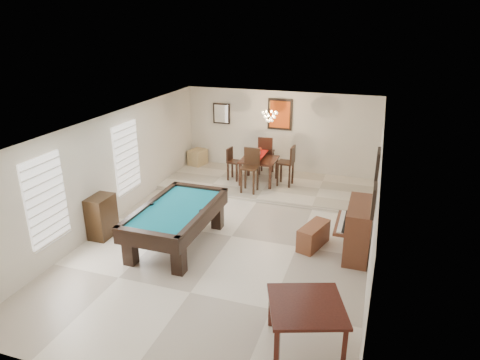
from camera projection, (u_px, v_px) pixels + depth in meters
The scene contains 26 objects.
ground_plane at pixel (232, 237), 9.71m from camera, with size 6.00×9.00×0.02m, color beige.
wall_back at pixel (280, 133), 13.24m from camera, with size 6.00×0.04×2.60m, color silver.
wall_front at pixel (110, 308), 5.25m from camera, with size 6.00×0.04×2.60m, color silver.
wall_left at pixel (112, 168), 10.13m from camera, with size 0.04×9.00×2.60m, color silver.
wall_right at pixel (376, 200), 8.36m from camera, with size 0.04×9.00×2.60m, color silver.
ceiling at pixel (231, 124), 8.78m from camera, with size 6.00×9.00×0.04m, color white.
dining_step at pixel (268, 184), 12.57m from camera, with size 6.00×2.50×0.12m, color beige.
window_left_front at pixel (46, 200), 8.13m from camera, with size 0.06×1.00×1.70m, color white.
window_left_rear at pixel (127, 157), 10.61m from camera, with size 0.06×1.00×1.70m, color white.
pool_table at pixel (177, 226), 9.22m from camera, with size 1.40×2.58×0.86m, color black, non-canonical shape.
square_table at pixel (305, 325), 6.33m from camera, with size 1.08×1.08×0.74m, color black, non-canonical shape.
upright_piano at pixel (352, 228), 8.85m from camera, with size 0.75×1.34×1.12m, color brown, non-canonical shape.
piano_bench at pixel (313, 236), 9.19m from camera, with size 0.35×0.91×0.51m, color brown.
apothecary_chest at pixel (102, 217), 9.55m from camera, with size 0.43×0.64×0.96m, color black.
dining_table at pixel (259, 168), 12.45m from camera, with size 1.01×1.01×0.84m, color black, non-canonical shape.
flower_vase at pixel (259, 151), 12.26m from camera, with size 0.13×0.13×0.22m, color #B7280F, non-canonical shape.
dining_chair_south at pixel (250, 171), 11.69m from camera, with size 0.45×0.45×1.21m, color black, non-canonical shape.
dining_chair_north at pixel (266, 155), 13.08m from camera, with size 0.44×0.44×1.20m, color black, non-canonical shape.
dining_chair_west at pixel (234, 164), 12.62m from camera, with size 0.36×0.36×0.96m, color black, non-canonical shape.
dining_chair_east at pixel (286, 166), 12.17m from camera, with size 0.43×0.43×1.17m, color black, non-canonical shape.
corner_bench at pixel (198, 157), 14.02m from camera, with size 0.44×0.55×0.50m, color tan.
chandelier at pixel (270, 113), 11.76m from camera, with size 0.44×0.44×0.60m, color #FFE5B2, non-canonical shape.
back_painting at pixel (280, 114), 12.99m from camera, with size 0.75×0.06×0.95m, color #D84C14.
back_mirror at pixel (222, 114), 13.58m from camera, with size 0.55×0.06×0.65m, color white.
right_picture_upper at pixel (377, 166), 8.43m from camera, with size 0.06×0.55×0.65m, color slate.
right_picture_lower at pixel (374, 201), 7.34m from camera, with size 0.06×0.45×0.55m, color gray.
Camera 1 is at (2.89, -8.12, 4.63)m, focal length 32.00 mm.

